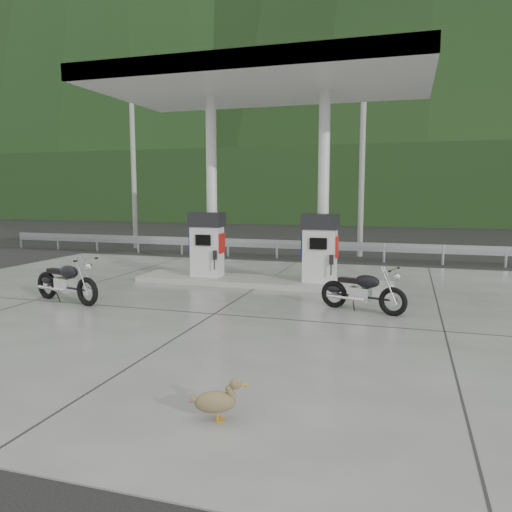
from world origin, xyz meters
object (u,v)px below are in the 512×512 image
(motorcycle_right, at_px, (363,292))
(duck, at_px, (215,402))
(gas_pump_right, at_px, (320,248))
(motorcycle_left, at_px, (66,282))
(gas_pump_left, at_px, (207,244))

(motorcycle_right, distance_m, duck, 5.77)
(gas_pump_right, height_order, motorcycle_right, gas_pump_right)
(motorcycle_left, relative_size, motorcycle_right, 1.08)
(motorcycle_right, height_order, duck, motorcycle_right)
(duck, bearing_deg, motorcycle_left, 119.42)
(gas_pump_left, distance_m, motorcycle_right, 5.14)
(motorcycle_left, xyz_separation_m, duck, (5.49, -4.59, -0.26))
(gas_pump_right, distance_m, motorcycle_right, 2.78)
(gas_pump_right, bearing_deg, duck, -88.46)
(gas_pump_right, xyz_separation_m, motorcycle_left, (-5.27, -3.42, -0.59))
(motorcycle_right, bearing_deg, gas_pump_left, 170.28)
(gas_pump_right, relative_size, motorcycle_right, 1.00)
(gas_pump_right, distance_m, motorcycle_left, 6.31)
(gas_pump_right, distance_m, duck, 8.07)
(duck, bearing_deg, motorcycle_right, 58.29)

